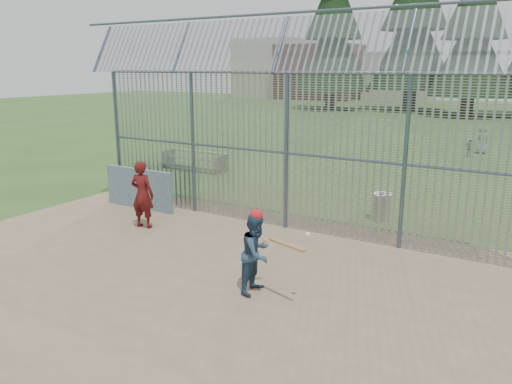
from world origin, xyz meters
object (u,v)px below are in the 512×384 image
Objects in this scene: onlooker at (142,195)px; dugout_wall at (139,189)px; batter at (257,253)px; trash_can at (381,206)px; bleacher at (194,160)px.

dugout_wall is at bearing -52.37° from onlooker.
batter reaches higher than dugout_wall.
batter is at bearing -95.91° from trash_can.
onlooker reaches higher than dugout_wall.
bleacher is at bearing -71.10° from onlooker.
trash_can is at bearing -151.64° from onlooker.
bleacher is at bearing 112.16° from dugout_wall.
onlooker reaches higher than batter.
batter is at bearing -27.62° from dugout_wall.
bleacher is (-3.67, 6.89, -0.50)m from onlooker.
onlooker is at bearing -61.99° from bleacher.
onlooker is 6.49m from trash_can.
bleacher is at bearing 161.45° from trash_can.
onlooker is at bearing -142.54° from trash_can.
batter is 4.89m from onlooker.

